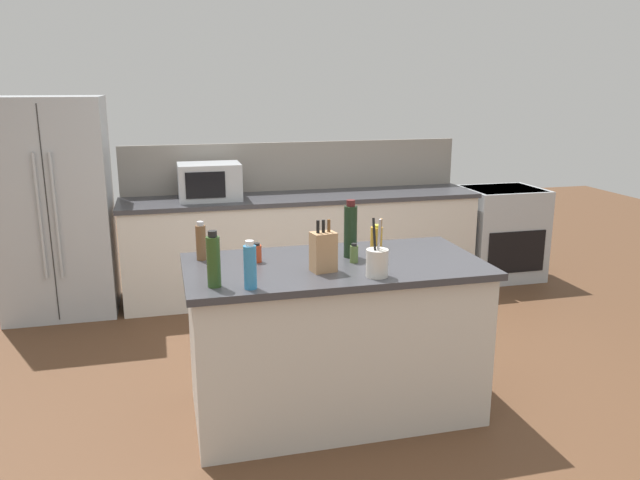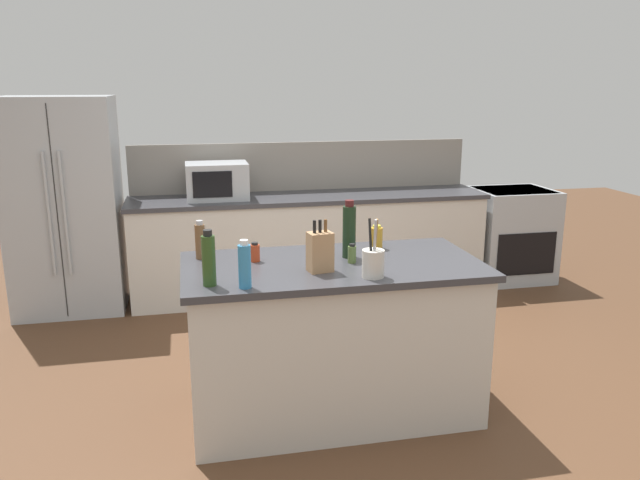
% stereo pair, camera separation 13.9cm
% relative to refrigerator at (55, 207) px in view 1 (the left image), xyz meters
% --- Properties ---
extents(ground_plane, '(14.00, 14.00, 0.00)m').
position_rel_refrigerator_xyz_m(ground_plane, '(1.84, -2.25, -0.92)').
color(ground_plane, brown).
extents(back_counter_run, '(3.29, 0.66, 0.94)m').
position_rel_refrigerator_xyz_m(back_counter_run, '(2.14, -0.05, -0.45)').
color(back_counter_run, beige).
rests_on(back_counter_run, ground_plane).
extents(wall_backsplash, '(3.25, 0.03, 0.46)m').
position_rel_refrigerator_xyz_m(wall_backsplash, '(2.14, 0.27, 0.25)').
color(wall_backsplash, gray).
rests_on(wall_backsplash, back_counter_run).
extents(kitchen_island, '(1.72, 0.87, 0.94)m').
position_rel_refrigerator_xyz_m(kitchen_island, '(1.84, -2.25, -0.45)').
color(kitchen_island, beige).
rests_on(kitchen_island, ground_plane).
extents(refrigerator, '(0.90, 0.75, 1.84)m').
position_rel_refrigerator_xyz_m(refrigerator, '(0.00, 0.00, 0.00)').
color(refrigerator, '#ADB2B7').
rests_on(refrigerator, ground_plane).
extents(range_oven, '(0.76, 0.65, 0.92)m').
position_rel_refrigerator_xyz_m(range_oven, '(4.20, -0.05, -0.45)').
color(range_oven, '#ADB2B7').
rests_on(range_oven, ground_plane).
extents(microwave, '(0.54, 0.39, 0.32)m').
position_rel_refrigerator_xyz_m(microwave, '(1.30, -0.05, 0.18)').
color(microwave, '#ADB2B7').
rests_on(microwave, back_counter_run).
extents(knife_block, '(0.15, 0.12, 0.29)m').
position_rel_refrigerator_xyz_m(knife_block, '(1.73, -2.39, 0.13)').
color(knife_block, '#A87C54').
rests_on(knife_block, kitchen_island).
extents(utensil_crock, '(0.12, 0.12, 0.32)m').
position_rel_refrigerator_xyz_m(utensil_crock, '(1.99, -2.55, 0.10)').
color(utensil_crock, beige).
rests_on(utensil_crock, kitchen_island).
extents(honey_jar, '(0.08, 0.08, 0.15)m').
position_rel_refrigerator_xyz_m(honey_jar, '(2.18, -1.98, 0.09)').
color(honey_jar, gold).
rests_on(honey_jar, kitchen_island).
extents(dish_soap_bottle, '(0.07, 0.07, 0.25)m').
position_rel_refrigerator_xyz_m(dish_soap_bottle, '(1.30, -2.59, 0.14)').
color(dish_soap_bottle, '#3384BC').
rests_on(dish_soap_bottle, kitchen_island).
extents(wine_bottle, '(0.08, 0.08, 0.35)m').
position_rel_refrigerator_xyz_m(wine_bottle, '(1.96, -2.15, 0.18)').
color(wine_bottle, black).
rests_on(wine_bottle, kitchen_island).
extents(pepper_grinder, '(0.06, 0.06, 0.23)m').
position_rel_refrigerator_xyz_m(pepper_grinder, '(1.09, -1.99, 0.13)').
color(pepper_grinder, brown).
rests_on(pepper_grinder, kitchen_island).
extents(olive_oil_bottle, '(0.07, 0.07, 0.29)m').
position_rel_refrigerator_xyz_m(olive_oil_bottle, '(1.12, -2.51, 0.16)').
color(olive_oil_bottle, '#2D4C1E').
rests_on(olive_oil_bottle, kitchen_island).
extents(spice_jar_paprika, '(0.06, 0.06, 0.11)m').
position_rel_refrigerator_xyz_m(spice_jar_paprika, '(1.40, -2.12, 0.07)').
color(spice_jar_paprika, '#B73D1E').
rests_on(spice_jar_paprika, kitchen_island).
extents(spice_jar_oregano, '(0.05, 0.05, 0.11)m').
position_rel_refrigerator_xyz_m(spice_jar_oregano, '(1.95, -2.27, 0.07)').
color(spice_jar_oregano, '#567038').
rests_on(spice_jar_oregano, kitchen_island).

